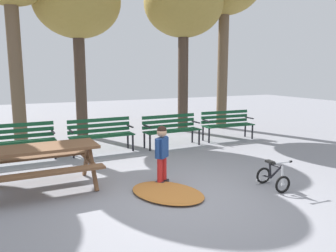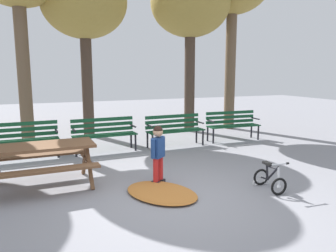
# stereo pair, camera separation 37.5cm
# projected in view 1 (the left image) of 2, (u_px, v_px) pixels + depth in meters

# --- Properties ---
(ground) EXTENTS (36.00, 36.00, 0.00)m
(ground) POSITION_uv_depth(u_px,v_px,m) (180.00, 199.00, 5.29)
(ground) COLOR gray
(picnic_table) EXTENTS (1.83, 1.38, 0.79)m
(picnic_table) POSITION_uv_depth(u_px,v_px,m) (43.00, 156.00, 5.63)
(picnic_table) COLOR brown
(picnic_table) RESTS_ON ground
(park_bench_far_left) EXTENTS (1.61, 0.51, 0.85)m
(park_bench_far_left) POSITION_uv_depth(u_px,v_px,m) (18.00, 139.00, 7.49)
(park_bench_far_left) COLOR #144728
(park_bench_far_left) RESTS_ON ground
(park_bench_left) EXTENTS (1.62, 0.52, 0.85)m
(park_bench_left) POSITION_uv_depth(u_px,v_px,m) (101.00, 132.00, 8.27)
(park_bench_left) COLOR #144728
(park_bench_left) RESTS_ON ground
(park_bench_right) EXTENTS (1.62, 0.52, 0.85)m
(park_bench_right) POSITION_uv_depth(u_px,v_px,m) (171.00, 128.00, 8.96)
(park_bench_right) COLOR #144728
(park_bench_right) RESTS_ON ground
(park_bench_far_right) EXTENTS (1.62, 0.53, 0.85)m
(park_bench_far_right) POSITION_uv_depth(u_px,v_px,m) (227.00, 123.00, 9.86)
(park_bench_far_right) COLOR #144728
(park_bench_far_right) RESTS_ON ground
(child_standing) EXTENTS (0.33, 0.29, 1.07)m
(child_standing) POSITION_uv_depth(u_px,v_px,m) (162.00, 150.00, 5.91)
(child_standing) COLOR red
(child_standing) RESTS_ON ground
(kids_bicycle) EXTENTS (0.40, 0.58, 0.54)m
(kids_bicycle) POSITION_uv_depth(u_px,v_px,m) (273.00, 177.00, 5.76)
(kids_bicycle) COLOR black
(kids_bicycle) RESTS_ON ground
(leaf_pile) EXTENTS (1.42, 1.62, 0.07)m
(leaf_pile) POSITION_uv_depth(u_px,v_px,m) (167.00, 192.00, 5.48)
(leaf_pile) COLOR #B26B2D
(leaf_pile) RESTS_ON ground
(tree_center) EXTENTS (2.60, 2.60, 5.21)m
(tree_center) POSITION_uv_depth(u_px,v_px,m) (77.00, 3.00, 9.81)
(tree_center) COLOR #423328
(tree_center) RESTS_ON ground
(tree_right) EXTENTS (2.60, 2.60, 5.33)m
(tree_right) POSITION_uv_depth(u_px,v_px,m) (184.00, 5.00, 10.72)
(tree_right) COLOR #423328
(tree_right) RESTS_ON ground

